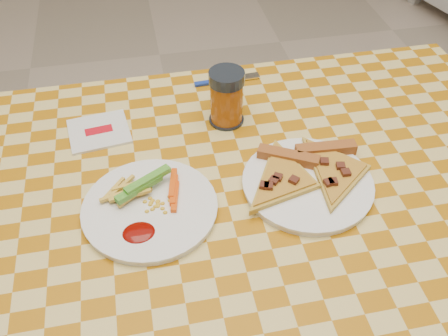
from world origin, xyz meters
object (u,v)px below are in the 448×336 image
(table, at_px, (228,232))
(drink_glass, at_px, (227,98))
(plate_left, at_px, (150,209))
(plate_right, at_px, (307,184))

(table, height_order, drink_glass, drink_glass)
(plate_left, bearing_deg, plate_right, 0.61)
(table, xyz_separation_m, plate_left, (-0.14, 0.02, 0.08))
(plate_left, xyz_separation_m, plate_right, (0.29, 0.00, 0.00))
(table, xyz_separation_m, drink_glass, (0.05, 0.24, 0.13))
(plate_left, distance_m, plate_right, 0.29)
(table, bearing_deg, plate_right, 6.91)
(drink_glass, bearing_deg, table, -100.80)
(drink_glass, bearing_deg, plate_right, -64.20)
(plate_right, relative_size, drink_glass, 1.96)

